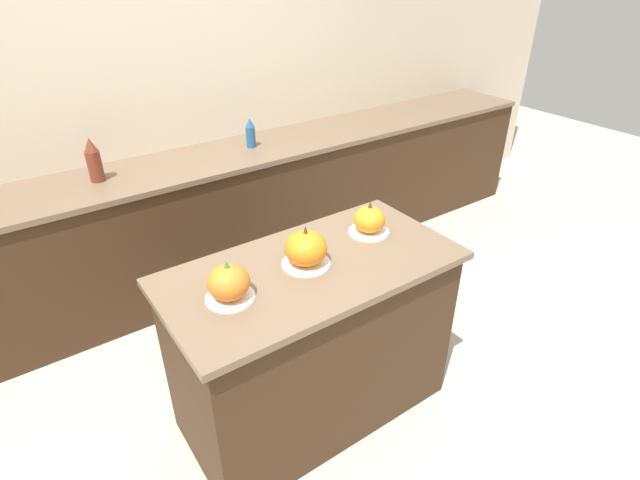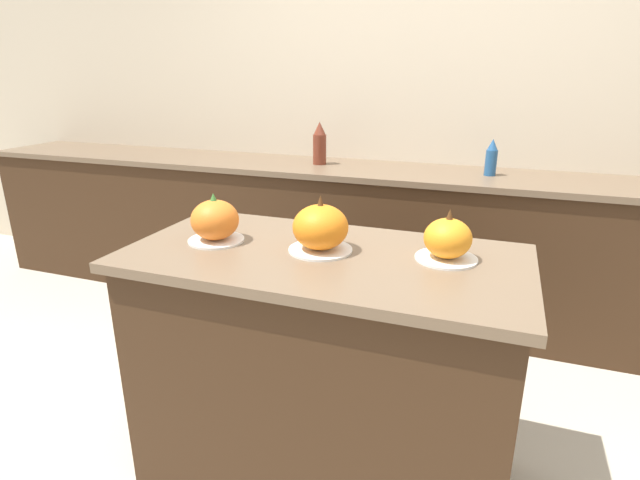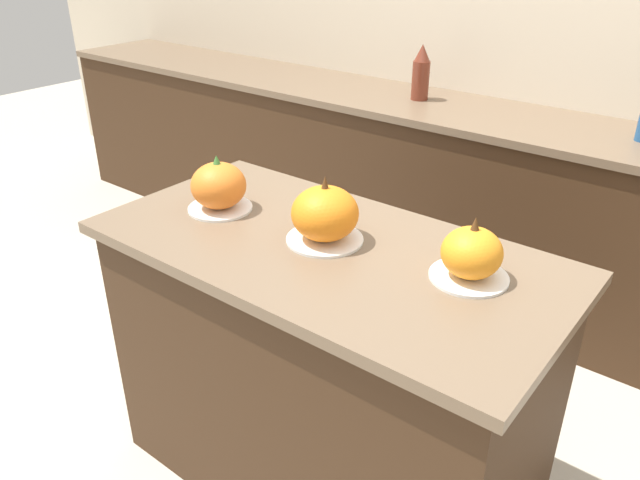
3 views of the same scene
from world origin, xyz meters
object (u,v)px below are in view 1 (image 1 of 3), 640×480
pumpkin_cake_center (306,249)px  pumpkin_cake_right (369,220)px  pumpkin_cake_left (229,283)px  bottle_short (251,133)px  bottle_tall (94,161)px

pumpkin_cake_center → pumpkin_cake_right: 0.42m
pumpkin_cake_left → bottle_short: (0.89, 1.47, 0.05)m
bottle_tall → pumpkin_cake_right: bearing=-55.5°
pumpkin_cake_center → pumpkin_cake_right: bearing=8.5°
bottle_short → pumpkin_cake_left: bearing=-121.2°
bottle_tall → bottle_short: 1.03m
pumpkin_cake_center → bottle_tall: 1.54m
pumpkin_cake_left → pumpkin_cake_center: 0.39m
pumpkin_cake_center → bottle_short: bottle_short is taller
pumpkin_cake_right → bottle_tall: (-0.95, 1.38, 0.08)m
pumpkin_cake_center → bottle_tall: bottle_tall is taller
bottle_tall → bottle_short: bearing=-0.3°
pumpkin_cake_center → bottle_tall: bearing=110.2°
pumpkin_cake_left → pumpkin_cake_center: (0.39, 0.03, 0.00)m
pumpkin_cake_center → pumpkin_cake_right: (0.42, 0.06, -0.01)m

